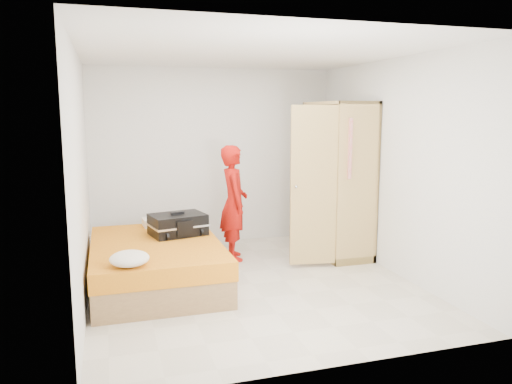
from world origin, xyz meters
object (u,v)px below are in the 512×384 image
object	(u,v)px
round_cushion	(129,259)
person	(234,203)
suitcase	(178,225)
wardrobe	(336,183)
bed	(156,263)

from	to	relation	value
round_cushion	person	bearing A→B (deg)	47.44
suitcase	wardrobe	bearing A→B (deg)	-5.63
round_cushion	wardrobe	bearing A→B (deg)	25.85
wardrobe	person	world-z (taller)	wardrobe
wardrobe	suitcase	bearing A→B (deg)	-173.12
suitcase	round_cushion	bearing A→B (deg)	-131.86
wardrobe	round_cushion	bearing A→B (deg)	-154.15
bed	round_cushion	bearing A→B (deg)	-111.69
person	suitcase	bearing A→B (deg)	124.32
wardrobe	round_cushion	distance (m)	3.17
bed	round_cushion	distance (m)	0.94
suitcase	round_cushion	size ratio (longest dim) A/B	1.93
bed	suitcase	world-z (taller)	suitcase
suitcase	round_cushion	world-z (taller)	suitcase
person	bed	bearing A→B (deg)	128.81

